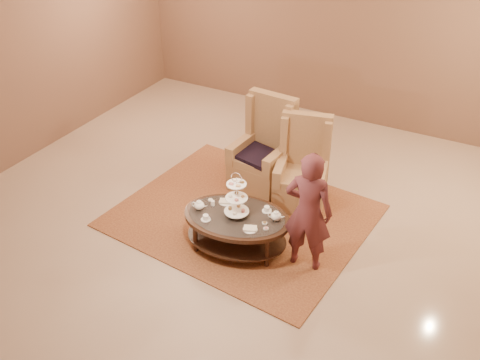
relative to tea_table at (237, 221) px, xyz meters
The scene contains 8 objects.
ground 0.48m from the tea_table, 112.00° to the left, with size 8.00×8.00×0.00m, color #C0A78F.
ceiling 0.48m from the tea_table, 112.00° to the left, with size 8.00×8.00×0.02m, color white.
wall_back 4.44m from the tea_table, 91.28° to the left, with size 8.00×0.04×3.50m, color brown.
rug 0.78m from the tea_table, 111.87° to the left, with size 3.47×2.98×0.02m.
tea_table is the anchor object (origin of this frame).
armchair_left 1.54m from the tea_table, 103.43° to the left, with size 0.81×0.83×1.38m.
armchair_right 1.40m from the tea_table, 77.56° to the left, with size 0.84×0.86×1.28m.
person 0.96m from the tea_table, ahead, with size 0.61×0.43×1.56m.
Camera 1 is at (2.64, -4.86, 4.43)m, focal length 40.00 mm.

